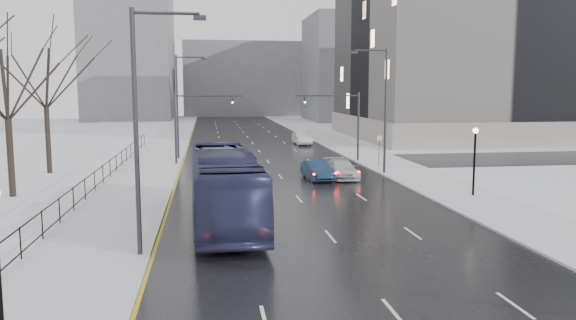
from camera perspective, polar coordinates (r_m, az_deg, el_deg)
name	(u,v)px	position (r m, az deg, el deg)	size (l,w,h in m)	color
road	(258,149)	(63.51, -3.12, 1.10)	(16.00, 150.00, 0.04)	black
cross_road	(269,163)	(51.66, -1.93, -0.33)	(130.00, 10.00, 0.04)	black
sidewalk_left	(163,150)	(63.45, -12.60, 0.99)	(5.00, 150.00, 0.16)	silver
sidewalk_right	(348,147)	(65.27, 6.11, 1.29)	(5.00, 150.00, 0.16)	silver
park_strip	(73,152)	(64.88, -21.00, 0.79)	(14.00, 150.00, 0.12)	white
tree_park_d	(13,198)	(39.47, -26.14, -3.50)	(8.75, 8.75, 12.50)	black
tree_park_e	(50,174)	(49.04, -23.03, -1.35)	(9.45, 9.45, 13.50)	black
iron_fence	(77,194)	(34.24, -20.61, -3.23)	(0.06, 70.00, 1.30)	black
streetlight_r_mid	(383,104)	(45.06, 9.61, 5.60)	(2.95, 0.25, 10.00)	#2D2D33
streetlight_l_near	(142,121)	(23.07, -14.65, 3.89)	(2.95, 0.25, 10.00)	#2D2D33
streetlight_l_far	(180,101)	(54.96, -10.96, 5.86)	(2.95, 0.25, 10.00)	#2D2D33
lamppost_r_mid	(475,152)	(37.05, 18.45, 0.82)	(0.36, 0.36, 4.28)	black
mast_signal_right	(347,118)	(52.57, 6.04, 4.25)	(6.10, 0.33, 6.50)	#2D2D33
mast_signal_left	(187,119)	(50.99, -10.18, 4.08)	(6.10, 0.33, 6.50)	#2D2D33
no_uturn_sign	(379,141)	(49.38, 9.26, 1.89)	(0.60, 0.06, 2.70)	#2D2D33
civic_building	(498,57)	(85.29, 20.53, 9.77)	(41.00, 31.00, 24.80)	gray
bldg_far_right	(365,69)	(122.65, 7.79, 9.19)	(24.00, 20.00, 22.00)	slate
bldg_far_left	(130,55)	(129.13, -15.76, 10.22)	(18.00, 22.00, 28.00)	slate
bldg_far_center	(245,79)	(143.22, -4.42, 8.16)	(30.00, 18.00, 18.00)	slate
bus	(224,187)	(28.79, -6.53, -2.71)	(3.14, 13.43, 3.74)	navy
sedan_center_near	(251,186)	(35.53, -3.77, -2.61)	(1.75, 4.35, 1.48)	silver
sedan_right_near	(317,170)	(42.20, 2.96, -1.06)	(1.51, 4.32, 1.42)	#172B45
sedan_right_far	(341,169)	(43.09, 5.42, -0.93)	(1.95, 4.79, 1.39)	silver
sedan_right_distant	(302,138)	(68.44, 1.42, 2.25)	(1.68, 4.83, 1.59)	white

